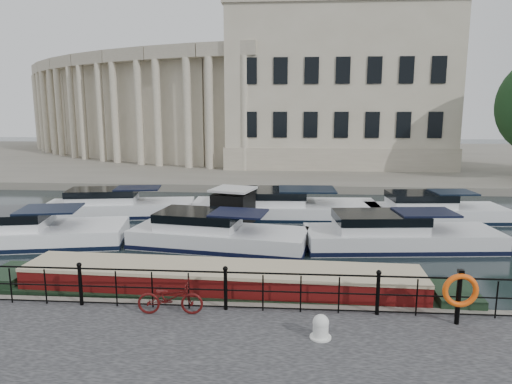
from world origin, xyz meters
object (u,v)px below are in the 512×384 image
(bicycle, at_px, (170,298))
(mooring_bollard, at_px, (321,327))
(life_ring_post, at_px, (460,291))
(narrowboat, at_px, (221,293))
(harbour_hut, at_px, (233,211))

(bicycle, relative_size, mooring_bollard, 2.98)
(bicycle, height_order, mooring_bollard, bicycle)
(bicycle, bearing_deg, mooring_bollard, -108.07)
(bicycle, distance_m, life_ring_post, 7.32)
(mooring_bollard, height_order, narrowboat, narrowboat)
(life_ring_post, relative_size, narrowboat, 0.09)
(harbour_hut, bearing_deg, mooring_bollard, -57.49)
(narrowboat, bearing_deg, mooring_bollard, -43.79)
(bicycle, bearing_deg, narrowboat, -31.79)
(bicycle, bearing_deg, harbour_hut, -5.54)
(life_ring_post, distance_m, narrowboat, 6.68)
(mooring_bollard, xyz_separation_m, life_ring_post, (3.45, 0.90, 0.62))
(bicycle, xyz_separation_m, harbour_hut, (0.37, 10.48, -0.05))
(bicycle, height_order, life_ring_post, life_ring_post)
(bicycle, distance_m, harbour_hut, 10.49)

